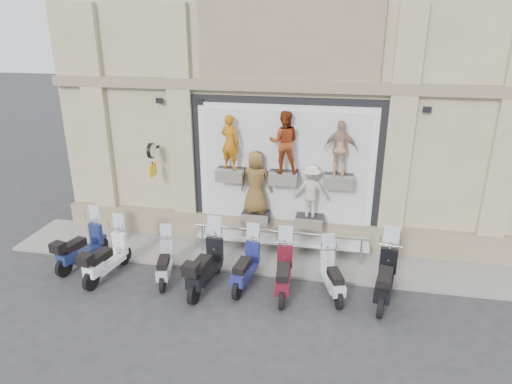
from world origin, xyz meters
TOP-DOWN VIEW (x-y plane):
  - ground at (0.00, 0.00)m, footprint 90.00×90.00m
  - sidewalk at (0.00, 2.10)m, footprint 16.00×2.20m
  - building at (0.00, 7.00)m, footprint 14.00×8.60m
  - shop_vitrine at (0.02, 2.75)m, footprint 5.60×0.83m
  - guard_rail at (0.00, 2.00)m, footprint 5.06×0.10m
  - clock_sign_bracket at (-3.90, 2.47)m, footprint 0.10×0.80m
  - scooter_a at (-5.43, 0.67)m, footprint 1.01×2.02m
  - scooter_b at (-4.41, 0.21)m, footprint 0.88×2.03m
  - scooter_c at (-2.83, 0.37)m, footprint 0.89×1.76m
  - scooter_d at (-1.65, 0.21)m, footprint 0.84×2.17m
  - scooter_e at (-0.66, 0.50)m, footprint 0.76×1.91m
  - scooter_f at (0.35, 0.34)m, footprint 0.72×1.98m
  - scooter_g at (1.56, 0.50)m, footprint 1.01×1.82m
  - scooter_h at (2.85, 0.50)m, footprint 0.96×2.17m

SIDE VIEW (x-z plane):
  - ground at x=0.00m, z-range 0.00..0.00m
  - sidewalk at x=0.00m, z-range 0.00..0.08m
  - guard_rail at x=0.00m, z-range 0.00..0.93m
  - scooter_c at x=-2.83m, z-range 0.00..1.38m
  - scooter_g at x=1.56m, z-range 0.00..1.42m
  - scooter_e at x=-0.66m, z-range 0.00..1.51m
  - scooter_a at x=-5.43m, z-range 0.00..1.58m
  - scooter_f at x=0.35m, z-range 0.00..1.58m
  - scooter_b at x=-4.41m, z-range 0.00..1.59m
  - scooter_h at x=2.85m, z-range 0.00..1.70m
  - scooter_d at x=-1.65m, z-range 0.00..1.72m
  - shop_vitrine at x=0.02m, z-range 0.23..4.53m
  - clock_sign_bracket at x=-3.90m, z-range 2.29..3.31m
  - building at x=0.00m, z-range 0.00..12.00m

